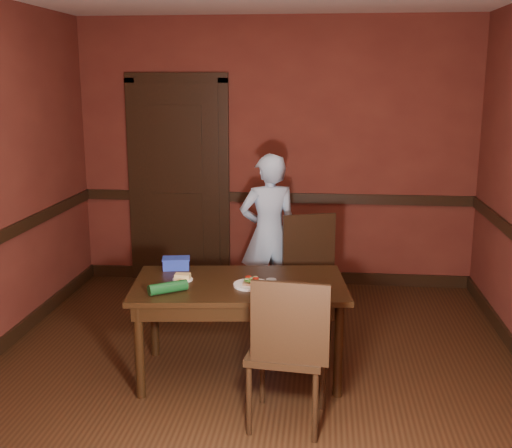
% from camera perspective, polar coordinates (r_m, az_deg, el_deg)
% --- Properties ---
extents(floor, '(4.00, 4.50, 0.01)m').
position_cam_1_polar(floor, '(4.73, -0.46, -13.46)').
color(floor, black).
rests_on(floor, ground).
extents(wall_back, '(4.00, 0.02, 2.70)m').
position_cam_1_polar(wall_back, '(6.52, 1.75, 6.27)').
color(wall_back, '#5E261C').
rests_on(wall_back, ground).
extents(wall_front, '(4.00, 0.02, 2.70)m').
position_cam_1_polar(wall_front, '(2.15, -7.31, -7.53)').
color(wall_front, '#5E261C').
rests_on(wall_front, ground).
extents(dado_back, '(4.00, 0.03, 0.10)m').
position_cam_1_polar(dado_back, '(6.57, 1.72, 2.36)').
color(dado_back, black).
rests_on(dado_back, ground).
extents(baseboard_back, '(4.00, 0.03, 0.12)m').
position_cam_1_polar(baseboard_back, '(6.78, 1.67, -4.64)').
color(baseboard_back, black).
rests_on(baseboard_back, ground).
extents(door, '(1.05, 0.07, 2.20)m').
position_cam_1_polar(door, '(6.67, -6.90, 4.09)').
color(door, black).
rests_on(door, ground).
extents(dining_table, '(1.57, 1.00, 0.70)m').
position_cam_1_polar(dining_table, '(4.64, -1.45, -9.30)').
color(dining_table, black).
rests_on(dining_table, floor).
extents(chair_far, '(0.58, 0.58, 0.98)m').
position_cam_1_polar(chair_far, '(5.33, 3.92, -4.71)').
color(chair_far, black).
rests_on(chair_far, floor).
extents(chair_near, '(0.50, 0.50, 0.98)m').
position_cam_1_polar(chair_near, '(3.98, 2.83, -10.98)').
color(chair_near, black).
rests_on(chair_near, floor).
extents(person, '(0.61, 0.50, 1.45)m').
position_cam_1_polar(person, '(5.78, 1.13, -0.87)').
color(person, '#AECFED').
rests_on(person, floor).
extents(sandwich_plate, '(0.25, 0.25, 0.06)m').
position_cam_1_polar(sandwich_plate, '(4.44, -0.39, -5.31)').
color(sandwich_plate, white).
rests_on(sandwich_plate, dining_table).
extents(sauce_jar, '(0.07, 0.07, 0.08)m').
position_cam_1_polar(sauce_jar, '(4.34, 1.36, -5.43)').
color(sauce_jar, '#468737').
rests_on(sauce_jar, dining_table).
extents(cheese_saucer, '(0.14, 0.14, 0.04)m').
position_cam_1_polar(cheese_saucer, '(4.60, -6.54, -4.75)').
color(cheese_saucer, white).
rests_on(cheese_saucer, dining_table).
extents(food_tub, '(0.23, 0.18, 0.09)m').
position_cam_1_polar(food_tub, '(4.86, -7.11, -3.48)').
color(food_tub, blue).
rests_on(food_tub, dining_table).
extents(wrapped_veg, '(0.26, 0.21, 0.07)m').
position_cam_1_polar(wrapped_veg, '(4.34, -7.84, -5.61)').
color(wrapped_veg, '#10431A').
rests_on(wrapped_veg, dining_table).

